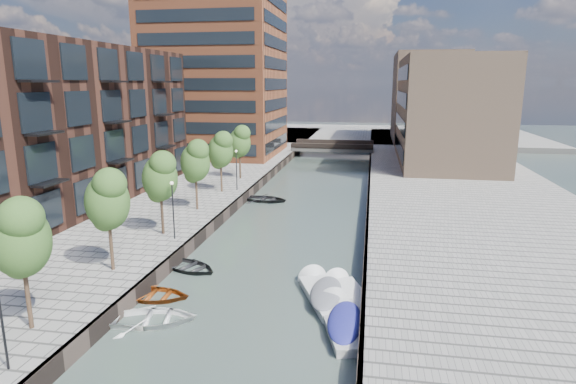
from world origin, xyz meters
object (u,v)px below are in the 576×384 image
(tree_1, at_px, (20,236))
(sloop_4, at_px, (266,201))
(tree_4, at_px, (195,160))
(motorboat_2, at_px, (347,294))
(bridge, at_px, (333,147))
(sloop_3, at_px, (153,322))
(tree_2, at_px, (107,198))
(car, at_px, (413,162))
(sloop_2, at_px, (154,298))
(motorboat_3, at_px, (343,321))
(tree_5, at_px, (221,149))
(tree_6, at_px, (240,141))
(tree_3, at_px, (160,175))
(motorboat_4, at_px, (323,293))
(sloop_1, at_px, (190,269))

(tree_1, relative_size, sloop_4, 1.33)
(tree_4, distance_m, motorboat_2, 19.60)
(bridge, height_order, sloop_3, bridge)
(tree_2, distance_m, car, 44.25)
(tree_2, height_order, sloop_2, tree_2)
(motorboat_2, xyz_separation_m, motorboat_3, (-0.02, -3.47, 0.12))
(sloop_4, relative_size, motorboat_2, 0.87)
(sloop_2, bearing_deg, motorboat_3, -99.13)
(tree_5, distance_m, tree_6, 7.00)
(tree_3, distance_m, motorboat_4, 14.85)
(motorboat_3, xyz_separation_m, car, (6.50, 41.77, 1.42))
(tree_3, bearing_deg, motorboat_3, -34.97)
(tree_2, relative_size, motorboat_4, 1.04)
(bridge, xyz_separation_m, tree_2, (-8.50, -54.00, 3.92))
(tree_5, height_order, motorboat_2, tree_5)
(tree_2, height_order, tree_5, same)
(sloop_1, relative_size, motorboat_2, 0.79)
(tree_4, bearing_deg, sloop_2, -78.51)
(tree_3, height_order, tree_5, same)
(motorboat_4, relative_size, car, 1.54)
(bridge, relative_size, tree_1, 2.18)
(motorboat_4, bearing_deg, tree_5, 121.14)
(bridge, bearing_deg, sloop_3, -94.20)
(tree_5, xyz_separation_m, car, (20.13, 18.23, -3.67))
(tree_1, relative_size, tree_3, 1.00)
(tree_4, xyz_separation_m, motorboat_3, (13.63, -16.53, -5.09))
(tree_5, relative_size, motorboat_3, 1.05)
(tree_1, distance_m, sloop_3, 7.48)
(tree_3, xyz_separation_m, sloop_1, (3.49, -3.90, -5.31))
(tree_2, xyz_separation_m, sloop_1, (3.49, 3.10, -5.31))
(tree_4, xyz_separation_m, sloop_4, (4.34, 7.71, -5.31))
(sloop_2, bearing_deg, tree_3, 18.36)
(tree_5, xyz_separation_m, sloop_4, (4.34, 0.71, -5.31))
(sloop_2, bearing_deg, tree_4, 9.27)
(tree_2, relative_size, sloop_4, 1.33)
(car, bearing_deg, motorboat_4, -104.41)
(bridge, bearing_deg, sloop_1, -95.62)
(sloop_4, bearing_deg, sloop_3, -172.18)
(sloop_1, bearing_deg, tree_6, 31.87)
(sloop_2, relative_size, motorboat_4, 0.71)
(sloop_3, relative_size, motorboat_3, 0.79)
(tree_6, bearing_deg, motorboat_2, -63.24)
(bridge, distance_m, sloop_2, 55.54)
(tree_4, bearing_deg, sloop_3, -76.62)
(sloop_3, relative_size, motorboat_2, 0.86)
(tree_1, relative_size, tree_4, 1.00)
(tree_2, relative_size, motorboat_3, 1.05)
(motorboat_4, bearing_deg, motorboat_3, -67.59)
(bridge, relative_size, tree_5, 2.18)
(sloop_1, xyz_separation_m, motorboat_4, (8.87, -2.56, 0.22))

